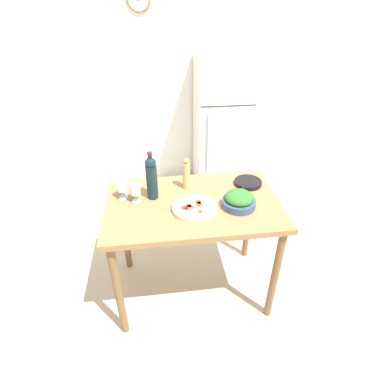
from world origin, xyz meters
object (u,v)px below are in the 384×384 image
Objects in this scene: wine_glass_near at (135,190)px; cast_iron_skillet at (248,183)px; wine_bottle at (152,177)px; homemade_pizza at (195,207)px; refrigerator at (221,128)px; wine_glass_far at (122,186)px; salad_bowl at (239,200)px; pepper_mill at (186,174)px.

wine_glass_near reaches higher than cast_iron_skillet.
homemade_pizza is (0.28, -0.20, -0.15)m from wine_bottle.
refrigerator is 1.83m from wine_bottle.
wine_glass_far is 0.97m from cast_iron_skillet.
wine_glass_near and wine_glass_far have the same top height.
homemade_pizza reaches higher than cast_iron_skillet.
wine_bottle is 2.50× the size of wine_glass_near.
cast_iron_skillet is at bearing 8.18° from wine_glass_near.
salad_bowl is 0.77× the size of cast_iron_skillet.
refrigerator is 1.62m from pepper_mill.
wine_glass_far is at bearing 174.90° from wine_bottle.
wine_glass_far is 0.57× the size of pepper_mill.
wine_glass_near is 0.47× the size of cast_iron_skillet.
wine_glass_near is 0.44m from homemade_pizza.
wine_bottle is (-0.86, -1.59, 0.27)m from refrigerator.
refrigerator is 5.34× the size of cast_iron_skillet.
pepper_mill is at bearing 21.29° from wine_bottle.
wine_bottle is at bearing -5.10° from wine_glass_far.
salad_bowl is at bearing -18.18° from wine_bottle.
wine_bottle reaches higher than homemade_pizza.
homemade_pizza is at bearing -34.59° from wine_bottle.
pepper_mill is at bearing -111.76° from refrigerator.
salad_bowl reaches higher than cast_iron_skillet.
pepper_mill is at bearing 178.43° from cast_iron_skillet.
salad_bowl is 0.32m from homemade_pizza.
wine_bottle is 0.77m from cast_iron_skillet.
pepper_mill is at bearing 94.54° from homemade_pizza.
refrigerator is 6.95× the size of salad_bowl.
refrigerator reaches higher than wine_glass_near.
refrigerator is 5.25× the size of homemade_pizza.
pepper_mill reaches higher than salad_bowl.
wine_glass_near is 0.11m from wine_glass_far.
wine_glass_far is 0.47× the size of homemade_pizza.
cast_iron_skillet is (0.15, 0.28, -0.04)m from salad_bowl.
cast_iron_skillet is at bearing 6.70° from wine_bottle.
salad_bowl is (-0.26, -1.79, 0.15)m from refrigerator.
cast_iron_skillet is at bearing 4.05° from wine_glass_far.
refrigerator is 4.51× the size of wine_bottle.
salad_bowl is 0.75× the size of homemade_pizza.
refrigerator reaches higher than homemade_pizza.
wine_bottle is at bearing 161.82° from salad_bowl.
wine_glass_far is 0.62× the size of salad_bowl.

